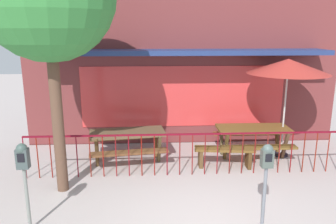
{
  "coord_description": "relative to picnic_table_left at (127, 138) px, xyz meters",
  "views": [
    {
      "loc": [
        -0.91,
        -4.75,
        3.18
      ],
      "look_at": [
        -0.52,
        2.56,
        1.36
      ],
      "focal_mm": 35.69,
      "sensor_mm": 36.0,
      "label": 1
    }
  ],
  "objects": [
    {
      "name": "patio_umbrella",
      "position": [
        3.92,
        0.19,
        1.68
      ],
      "size": [
        1.98,
        1.98,
        2.48
      ],
      "color": "black",
      "rests_on": "ground"
    },
    {
      "name": "picnic_table_left",
      "position": [
        0.0,
        0.0,
        0.0
      ],
      "size": [
        1.97,
        1.59,
        0.79
      ],
      "color": "brown",
      "rests_on": "ground"
    },
    {
      "name": "picnic_table_right",
      "position": [
        3.15,
        0.18,
        0.0
      ],
      "size": [
        1.82,
        1.38,
        0.79
      ],
      "color": "brown",
      "rests_on": "ground"
    },
    {
      "name": "parking_meter_far",
      "position": [
        2.39,
        -2.95,
        0.5
      ],
      "size": [
        0.18,
        0.17,
        1.44
      ],
      "color": "slate",
      "rests_on": "ground"
    },
    {
      "name": "parking_meter_near",
      "position": [
        -1.41,
        -2.81,
        0.53
      ],
      "size": [
        0.18,
        0.17,
        1.48
      ],
      "color": "gray",
      "rests_on": "ground"
    },
    {
      "name": "patio_bench",
      "position": [
        2.29,
        -0.47,
        -0.26
      ],
      "size": [
        1.43,
        0.48,
        0.48
      ],
      "color": "brown",
      "rests_on": "ground"
    },
    {
      "name": "patio_fence_front",
      "position": [
        1.49,
        -0.85,
        0.05
      ],
      "size": [
        7.32,
        0.04,
        0.97
      ],
      "color": "maroon",
      "rests_on": "ground"
    },
    {
      "name": "pub_storefront",
      "position": [
        1.49,
        1.58,
        1.81
      ],
      "size": [
        8.69,
        1.44,
        4.86
      ],
      "color": "#392020",
      "rests_on": "ground"
    }
  ]
}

